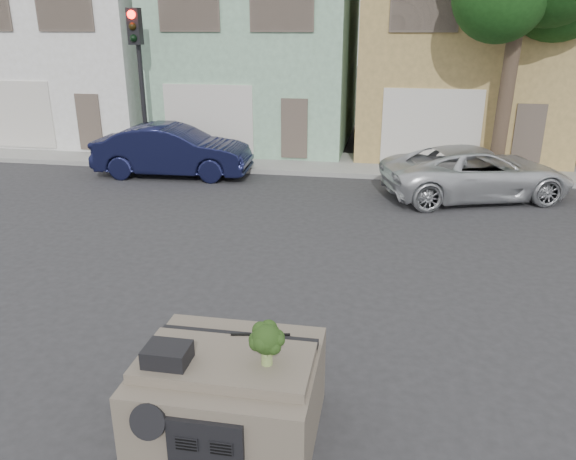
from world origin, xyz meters
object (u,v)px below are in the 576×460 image
(silver_pickup, at_px, (474,198))
(navy_sedan, at_px, (175,175))
(traffic_signal, at_px, (141,89))
(broccoli, at_px, (267,345))

(silver_pickup, bearing_deg, navy_sedan, 66.72)
(silver_pickup, bearing_deg, traffic_signal, 61.34)
(navy_sedan, xyz_separation_m, traffic_signal, (-1.42, 1.14, 2.55))
(traffic_signal, xyz_separation_m, broccoli, (6.98, -12.69, -1.19))
(traffic_signal, bearing_deg, navy_sedan, -38.83)
(traffic_signal, height_order, broccoli, traffic_signal)
(broccoli, bearing_deg, silver_pickup, 71.44)
(traffic_signal, relative_size, broccoli, 10.61)
(navy_sedan, height_order, traffic_signal, traffic_signal)
(navy_sedan, relative_size, silver_pickup, 0.95)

